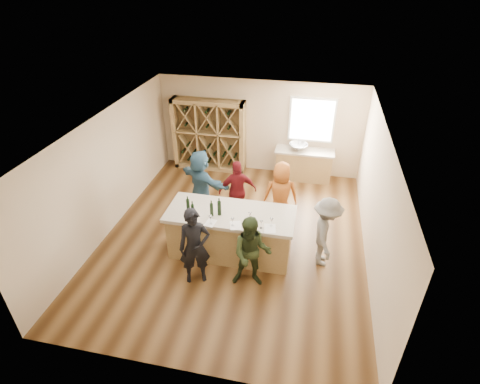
% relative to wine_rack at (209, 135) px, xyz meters
% --- Properties ---
extents(floor, '(6.00, 7.00, 0.10)m').
position_rel_wine_rack_xyz_m(floor, '(1.50, -3.27, -1.15)').
color(floor, brown).
rests_on(floor, ground).
extents(ceiling, '(6.00, 7.00, 0.10)m').
position_rel_wine_rack_xyz_m(ceiling, '(1.50, -3.27, 1.75)').
color(ceiling, white).
rests_on(ceiling, ground).
extents(wall_back, '(6.00, 0.10, 2.80)m').
position_rel_wine_rack_xyz_m(wall_back, '(1.50, 0.28, 0.30)').
color(wall_back, beige).
rests_on(wall_back, ground).
extents(wall_front, '(6.00, 0.10, 2.80)m').
position_rel_wine_rack_xyz_m(wall_front, '(1.50, -6.82, 0.30)').
color(wall_front, beige).
rests_on(wall_front, ground).
extents(wall_left, '(0.10, 7.00, 2.80)m').
position_rel_wine_rack_xyz_m(wall_left, '(-1.55, -3.27, 0.30)').
color(wall_left, beige).
rests_on(wall_left, ground).
extents(wall_right, '(0.10, 7.00, 2.80)m').
position_rel_wine_rack_xyz_m(wall_right, '(4.55, -3.27, 0.30)').
color(wall_right, beige).
rests_on(wall_right, ground).
extents(window_frame, '(1.30, 0.06, 1.30)m').
position_rel_wine_rack_xyz_m(window_frame, '(3.00, 0.20, 0.65)').
color(window_frame, white).
rests_on(window_frame, wall_back).
extents(window_pane, '(1.18, 0.01, 1.18)m').
position_rel_wine_rack_xyz_m(window_pane, '(3.00, 0.17, 0.65)').
color(window_pane, white).
rests_on(window_pane, wall_back).
extents(wine_rack, '(2.20, 0.45, 2.20)m').
position_rel_wine_rack_xyz_m(wine_rack, '(0.00, 0.00, 0.00)').
color(wine_rack, '#997A49').
rests_on(wine_rack, floor).
extents(back_counter_base, '(1.60, 0.58, 0.86)m').
position_rel_wine_rack_xyz_m(back_counter_base, '(2.90, -0.07, -0.67)').
color(back_counter_base, '#997A49').
rests_on(back_counter_base, floor).
extents(back_counter_top, '(1.70, 0.62, 0.06)m').
position_rel_wine_rack_xyz_m(back_counter_top, '(2.90, -0.07, -0.21)').
color(back_counter_top, '#B6A995').
rests_on(back_counter_top, back_counter_base).
extents(sink, '(0.54, 0.54, 0.19)m').
position_rel_wine_rack_xyz_m(sink, '(2.70, -0.07, -0.09)').
color(sink, silver).
rests_on(sink, back_counter_top).
extents(faucet, '(0.02, 0.02, 0.30)m').
position_rel_wine_rack_xyz_m(faucet, '(2.70, 0.11, -0.03)').
color(faucet, silver).
rests_on(faucet, back_counter_top).
extents(tasting_counter_base, '(2.60, 1.00, 1.00)m').
position_rel_wine_rack_xyz_m(tasting_counter_base, '(1.55, -3.80, -0.60)').
color(tasting_counter_base, '#997A49').
rests_on(tasting_counter_base, floor).
extents(tasting_counter_top, '(2.72, 1.12, 0.08)m').
position_rel_wine_rack_xyz_m(tasting_counter_top, '(1.55, -3.80, -0.06)').
color(tasting_counter_top, '#B6A995').
rests_on(tasting_counter_top, tasting_counter_base).
extents(wine_bottle_a, '(0.08, 0.08, 0.31)m').
position_rel_wine_rack_xyz_m(wine_bottle_a, '(0.68, -3.96, 0.13)').
color(wine_bottle_a, black).
rests_on(wine_bottle_a, tasting_counter_top).
extents(wine_bottle_b, '(0.07, 0.07, 0.28)m').
position_rel_wine_rack_xyz_m(wine_bottle_b, '(0.81, -4.08, 0.12)').
color(wine_bottle_b, black).
rests_on(wine_bottle_b, tasting_counter_top).
extents(wine_bottle_d, '(0.09, 0.09, 0.29)m').
position_rel_wine_rack_xyz_m(wine_bottle_d, '(1.19, -3.99, 0.12)').
color(wine_bottle_d, black).
rests_on(wine_bottle_d, tasting_counter_top).
extents(wine_bottle_e, '(0.11, 0.11, 0.32)m').
position_rel_wine_rack_xyz_m(wine_bottle_e, '(1.34, -3.93, 0.14)').
color(wine_bottle_e, black).
rests_on(wine_bottle_e, tasting_counter_top).
extents(wine_glass_a, '(0.09, 0.09, 0.20)m').
position_rel_wine_rack_xyz_m(wine_glass_a, '(1.25, -4.27, 0.08)').
color(wine_glass_a, white).
rests_on(wine_glass_a, tasting_counter_top).
extents(wine_glass_b, '(0.08, 0.08, 0.19)m').
position_rel_wine_rack_xyz_m(wine_glass_b, '(1.69, -4.24, 0.07)').
color(wine_glass_b, white).
rests_on(wine_glass_b, tasting_counter_top).
extents(wine_glass_c, '(0.06, 0.06, 0.16)m').
position_rel_wine_rack_xyz_m(wine_glass_c, '(2.27, -4.20, 0.06)').
color(wine_glass_c, white).
rests_on(wine_glass_c, tasting_counter_top).
extents(wine_glass_d, '(0.08, 0.08, 0.18)m').
position_rel_wine_rack_xyz_m(wine_glass_d, '(2.00, -3.99, 0.07)').
color(wine_glass_d, white).
rests_on(wine_glass_d, tasting_counter_top).
extents(wine_glass_e, '(0.08, 0.08, 0.20)m').
position_rel_wine_rack_xyz_m(wine_glass_e, '(2.45, -4.10, 0.08)').
color(wine_glass_e, white).
rests_on(wine_glass_e, tasting_counter_top).
extents(tasting_menu_a, '(0.23, 0.29, 0.00)m').
position_rel_wine_rack_xyz_m(tasting_menu_a, '(1.23, -4.24, -0.02)').
color(tasting_menu_a, white).
rests_on(tasting_menu_a, tasting_counter_top).
extents(tasting_menu_b, '(0.30, 0.35, 0.00)m').
position_rel_wine_rack_xyz_m(tasting_menu_b, '(1.75, -4.23, -0.02)').
color(tasting_menu_b, white).
rests_on(tasting_menu_b, tasting_counter_top).
extents(tasting_menu_c, '(0.26, 0.33, 0.00)m').
position_rel_wine_rack_xyz_m(tasting_menu_c, '(2.44, -4.18, -0.02)').
color(tasting_menu_c, white).
rests_on(tasting_menu_c, tasting_counter_top).
extents(person_near_left, '(0.74, 0.65, 1.70)m').
position_rel_wine_rack_xyz_m(person_near_left, '(1.05, -4.76, -0.25)').
color(person_near_left, black).
rests_on(person_near_left, floor).
extents(person_near_right, '(0.82, 0.52, 1.59)m').
position_rel_wine_rack_xyz_m(person_near_right, '(2.16, -4.65, -0.31)').
color(person_near_right, '#263319').
rests_on(person_near_right, floor).
extents(person_server, '(0.56, 1.07, 1.61)m').
position_rel_wine_rack_xyz_m(person_server, '(3.55, -3.72, -0.30)').
color(person_server, slate).
rests_on(person_server, floor).
extents(person_far_mid, '(1.04, 0.76, 1.59)m').
position_rel_wine_rack_xyz_m(person_far_mid, '(1.42, -2.47, -0.30)').
color(person_far_mid, '#590F14').
rests_on(person_far_mid, floor).
extents(person_far_right, '(0.90, 0.66, 1.69)m').
position_rel_wine_rack_xyz_m(person_far_right, '(2.48, -2.53, -0.25)').
color(person_far_right, '#994C19').
rests_on(person_far_right, floor).
extents(person_far_left, '(1.67, 1.30, 1.72)m').
position_rel_wine_rack_xyz_m(person_far_left, '(0.45, -2.37, -0.24)').
color(person_far_left, '#335972').
rests_on(person_far_left, floor).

